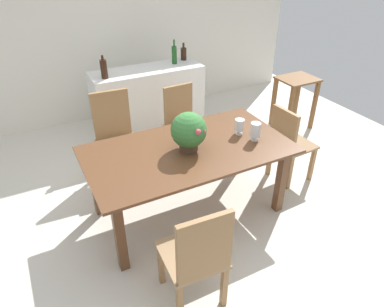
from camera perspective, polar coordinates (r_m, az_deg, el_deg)
The scene contains 16 objects.
ground_plane at distance 3.86m, azimuth -1.36°, elevation -8.07°, with size 7.04×7.04×0.00m, color silver.
back_wall at distance 5.55m, azimuth -14.17°, elevation 18.70°, with size 6.40×0.10×2.60m, color silver.
dining_table at distance 3.39m, azimuth -0.57°, elevation -0.75°, with size 1.94×1.07×0.76m.
chair_far_left at distance 4.14m, azimuth -12.35°, elevation 3.40°, with size 0.49×0.48×1.02m.
chair_far_right at distance 4.41m, azimuth -1.51°, elevation 5.40°, with size 0.45×0.48×0.94m.
chair_near_left at distance 2.61m, azimuth 0.92°, elevation -16.21°, with size 0.46×0.49×0.98m.
chair_foot_end at distance 4.10m, azimuth 15.30°, elevation 1.84°, with size 0.44×0.43×0.92m.
flower_centerpiece at distance 3.21m, azimuth -0.52°, elevation 3.66°, with size 0.33×0.35×0.37m.
crystal_vase_left at distance 3.47m, azimuth 10.21°, elevation 3.72°, with size 0.10×0.10×0.19m.
crystal_vase_center_near at distance 3.56m, azimuth 7.68°, elevation 4.52°, with size 0.10×0.10×0.16m.
wine_glass at distance 3.64m, azimuth 1.11°, elevation 5.59°, with size 0.07×0.07×0.15m.
kitchen_counter at distance 5.06m, azimuth -7.01°, elevation 8.29°, with size 1.52×0.52×0.95m, color silver.
wine_bottle_amber at distance 5.22m, azimuth -1.37°, elevation 15.86°, with size 0.08×0.08×0.24m.
wine_bottle_clear at distance 4.61m, azimuth -14.06°, elevation 13.14°, with size 0.08×0.08×0.29m.
wine_bottle_green at distance 5.04m, azimuth -2.88°, elevation 15.69°, with size 0.07×0.07×0.33m.
side_table at distance 5.38m, azimuth 16.38°, elevation 9.39°, with size 0.53×0.45×0.76m.
Camera 1 is at (-1.28, -2.67, 2.48)m, focal length 32.99 mm.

